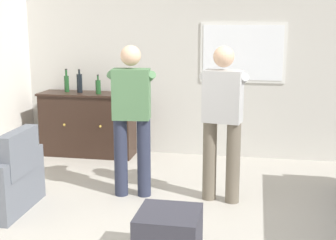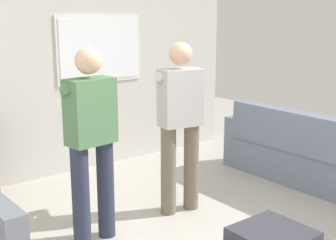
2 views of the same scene
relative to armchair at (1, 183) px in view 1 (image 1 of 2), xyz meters
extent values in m
plane|color=#B2ADA3|center=(1.77, -0.19, -0.29)|extent=(10.40, 10.40, 0.00)
cube|color=beige|center=(1.77, 2.47, 1.11)|extent=(5.20, 0.12, 2.80)
cube|color=silver|center=(2.36, 2.41, 1.21)|extent=(1.18, 0.02, 0.83)
cube|color=white|center=(2.36, 2.40, 1.21)|extent=(1.10, 0.03, 0.75)
cube|color=slate|center=(0.22, 0.01, 0.34)|extent=(0.16, 0.64, 0.45)
cube|color=slate|center=(-0.05, 0.38, 0.01)|extent=(0.64, 0.14, 0.60)
cube|color=black|center=(0.18, 2.11, 0.16)|extent=(1.34, 0.44, 0.89)
cube|color=black|center=(0.18, 2.11, 0.62)|extent=(1.38, 0.48, 0.03)
sphere|color=#B79338|center=(-0.09, 1.88, 0.20)|extent=(0.04, 0.04, 0.04)
sphere|color=#B79338|center=(0.44, 1.88, 0.20)|extent=(0.04, 0.04, 0.04)
cylinder|color=#1E4C23|center=(-0.14, 2.15, 0.75)|extent=(0.07, 0.07, 0.23)
cylinder|color=#1E4C23|center=(-0.14, 2.15, 0.91)|extent=(0.03, 0.03, 0.09)
cylinder|color=#262626|center=(-0.14, 2.15, 0.96)|extent=(0.04, 0.04, 0.02)
cylinder|color=#1E4C23|center=(0.37, 2.05, 0.73)|extent=(0.07, 0.07, 0.20)
cylinder|color=#1E4C23|center=(0.37, 2.05, 0.86)|extent=(0.02, 0.02, 0.06)
cylinder|color=#262626|center=(0.37, 2.05, 0.90)|extent=(0.03, 0.03, 0.02)
cylinder|color=black|center=(0.06, 2.13, 0.77)|extent=(0.08, 0.08, 0.27)
cylinder|color=black|center=(0.06, 2.13, 0.93)|extent=(0.03, 0.03, 0.05)
cylinder|color=#262626|center=(0.06, 2.13, 0.96)|extent=(0.03, 0.03, 0.02)
cube|color=#33333D|center=(1.91, -0.75, -0.07)|extent=(0.50, 0.50, 0.43)
cylinder|color=#282D42|center=(1.11, 0.63, 0.15)|extent=(0.15, 0.15, 0.88)
cylinder|color=#282D42|center=(1.37, 0.66, 0.15)|extent=(0.15, 0.15, 0.88)
cube|color=#4C754C|center=(1.24, 0.64, 0.87)|extent=(0.42, 0.26, 0.55)
sphere|color=#D8AD8C|center=(1.24, 0.64, 1.28)|extent=(0.22, 0.22, 0.22)
cylinder|color=#4C754C|center=(1.10, 0.79, 0.98)|extent=(0.29, 0.42, 0.29)
cylinder|color=#4C754C|center=(1.33, 0.82, 0.98)|extent=(0.36, 0.38, 0.29)
cube|color=white|center=(1.20, 0.96, 0.89)|extent=(0.15, 0.06, 0.04)
cylinder|color=#6B6051|center=(2.09, 0.69, 0.15)|extent=(0.15, 0.15, 0.88)
cylinder|color=#6B6051|center=(2.35, 0.65, 0.15)|extent=(0.15, 0.15, 0.88)
cube|color=#B7B7B7|center=(2.22, 0.67, 0.87)|extent=(0.43, 0.28, 0.55)
sphere|color=#D8AD8C|center=(2.22, 0.67, 1.28)|extent=(0.22, 0.22, 0.22)
cylinder|color=#B7B7B7|center=(2.14, 0.85, 0.98)|extent=(0.37, 0.37, 0.29)
cylinder|color=#B7B7B7|center=(2.36, 0.81, 0.98)|extent=(0.27, 0.43, 0.29)
cube|color=white|center=(2.28, 0.99, 0.89)|extent=(0.15, 0.06, 0.04)
camera|label=1|loc=(2.56, -4.20, 1.64)|focal=50.00mm
camera|label=2|loc=(-0.58, -2.70, 1.67)|focal=50.00mm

